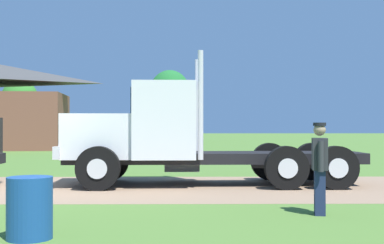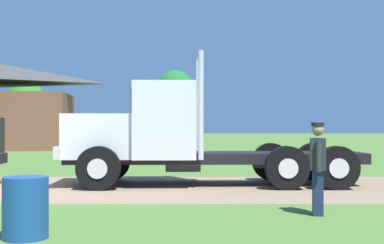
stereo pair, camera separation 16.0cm
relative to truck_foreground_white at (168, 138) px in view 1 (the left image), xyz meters
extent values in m
plane|color=#4D732E|center=(-3.14, -0.64, -1.27)|extent=(200.00, 200.00, 0.00)
cube|color=#8E7158|center=(-3.14, -0.64, -1.27)|extent=(120.00, 5.65, 0.01)
cube|color=black|center=(1.27, 0.01, -0.54)|extent=(7.93, 1.70, 0.28)
cube|color=white|center=(-1.78, -0.05, 0.04)|extent=(1.85, 2.06, 1.16)
cube|color=silver|center=(-2.73, -0.07, -0.36)|extent=(0.21, 2.21, 0.32)
cube|color=white|center=(-0.08, -0.02, 0.46)|extent=(1.65, 2.34, 1.99)
cube|color=#2D3D4C|center=(-0.90, -0.03, 0.85)|extent=(0.08, 1.92, 0.87)
cylinder|color=silver|center=(0.86, -0.91, 0.84)|extent=(0.14, 0.14, 2.75)
cylinder|color=silver|center=(0.82, 0.92, 0.84)|extent=(0.14, 0.14, 2.75)
cylinder|color=silver|center=(0.38, 1.00, -0.76)|extent=(1.01, 0.54, 0.52)
cylinder|color=black|center=(-1.67, -1.20, -0.73)|extent=(1.09, 0.32, 1.09)
cylinder|color=silver|center=(-1.66, -1.36, -0.73)|extent=(0.49, 0.05, 0.49)
cylinder|color=black|center=(-1.71, 1.10, -0.73)|extent=(1.09, 0.32, 1.09)
cylinder|color=silver|center=(-1.72, 1.26, -0.73)|extent=(0.49, 0.05, 0.49)
cylinder|color=black|center=(4.24, -1.08, -0.73)|extent=(1.09, 0.32, 1.09)
cylinder|color=silver|center=(4.24, -1.24, -0.73)|extent=(0.49, 0.05, 0.49)
cylinder|color=black|center=(4.19, 1.22, -0.73)|extent=(1.09, 0.32, 1.09)
cylinder|color=silver|center=(4.19, 1.38, -0.73)|extent=(0.49, 0.05, 0.49)
cylinder|color=black|center=(2.99, -1.11, -0.73)|extent=(1.09, 0.32, 1.09)
cylinder|color=silver|center=(2.99, -1.27, -0.73)|extent=(0.49, 0.05, 0.49)
cylinder|color=black|center=(2.94, 1.20, -0.73)|extent=(1.09, 0.32, 1.09)
cylinder|color=silver|center=(2.94, 1.36, -0.73)|extent=(0.49, 0.05, 0.49)
cube|color=#2D2D33|center=(2.87, -4.73, -0.19)|extent=(0.33, 0.47, 0.57)
sphere|color=#A08268|center=(2.87, -4.73, 0.24)|extent=(0.22, 0.22, 0.22)
cylinder|color=black|center=(2.87, -4.73, 0.34)|extent=(0.23, 0.23, 0.06)
cube|color=#1E284C|center=(2.86, -4.82, -0.87)|extent=(0.21, 0.19, 0.80)
cube|color=#1E284C|center=(2.89, -4.64, -0.87)|extent=(0.21, 0.19, 0.80)
cylinder|color=#2D2D33|center=(2.83, -4.99, -0.22)|extent=(0.10, 0.10, 0.54)
cylinder|color=#2D2D33|center=(2.92, -4.47, -0.22)|extent=(0.10, 0.10, 0.54)
cylinder|color=#19478C|center=(-1.70, -6.67, -0.84)|extent=(0.63, 0.63, 0.87)
cylinder|color=#513823|center=(-16.23, 38.61, 0.18)|extent=(0.44, 0.44, 2.91)
ellipsoid|color=#337B2A|center=(-16.23, 38.61, 3.07)|extent=(3.58, 3.58, 3.94)
cylinder|color=#513823|center=(-1.18, 41.10, 0.44)|extent=(0.44, 0.44, 3.42)
ellipsoid|color=#1F672C|center=(-1.18, 41.10, 3.87)|extent=(4.31, 4.31, 4.74)
camera|label=1|loc=(0.48, -13.98, 0.31)|focal=48.70mm
camera|label=2|loc=(0.64, -13.98, 0.31)|focal=48.70mm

